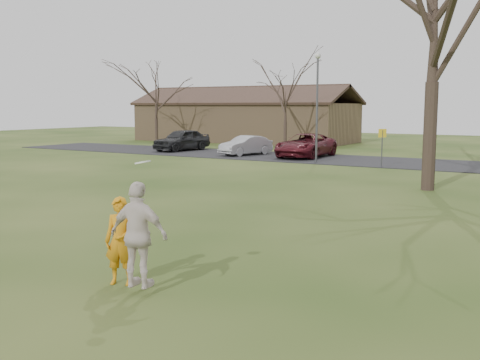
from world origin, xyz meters
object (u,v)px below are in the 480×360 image
Objects in this scene: car_1 at (246,145)px; lamp_post at (317,94)px; car_2 at (306,145)px; catching_play at (139,235)px; building at (245,121)px; player_defender at (121,241)px; car_0 at (182,140)px; big_tree at (435,7)px.

lamp_post is at bearing -3.77° from car_1.
catching_play is at bearing -72.26° from car_2.
catching_play is 43.55m from building.
player_defender is 42.97m from building.
player_defender reaches higher than car_0.
lamp_post is at bearing 106.08° from catching_play.
car_2 is (10.01, -0.19, -0.05)m from car_0.
player_defender is 31.27m from car_0.
player_defender reaches higher than car_1.
lamp_post reaches higher than car_2.
car_0 is at bearing 165.58° from lamp_post.
building reaches higher than car_0.
building is (-20.59, 38.37, 0.86)m from catching_play.
building is at bearing 132.94° from car_2.
big_tree is at bearing 84.77° from catching_play.
car_0 is (-17.89, 25.65, 0.02)m from player_defender.
building is at bearing 137.66° from car_1.
catching_play reaches higher than car_1.
car_2 reaches higher than car_1.
catching_play is at bearing -61.78° from building.
building is 1.47× the size of big_tree.
car_1 is at bearing 145.23° from big_tree.
catching_play is 0.16× the size of big_tree.
car_2 is at bearing 83.20° from player_defender.
lamp_post reaches higher than car_0.
car_2 is at bearing 108.42° from catching_play.
catching_play reaches higher than car_2.
building reaches higher than catching_play.
player_defender reaches higher than car_2.
car_1 is 0.72× the size of car_2.
building is at bearing 93.60° from player_defender.
catching_play reaches higher than player_defender.
car_2 is (-7.87, 25.46, -0.03)m from player_defender.
car_1 is at bearing -59.07° from building.
player_defender is 16.42m from big_tree.
catching_play is at bearing -47.04° from car_0.
player_defender is at bearing -97.98° from big_tree.
catching_play is (12.67, -25.14, 0.40)m from car_1.
player_defender is at bearing -75.38° from lamp_post.
car_0 is at bearing 152.11° from big_tree.
building reaches higher than player_defender.
car_2 is 0.38× the size of big_tree.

